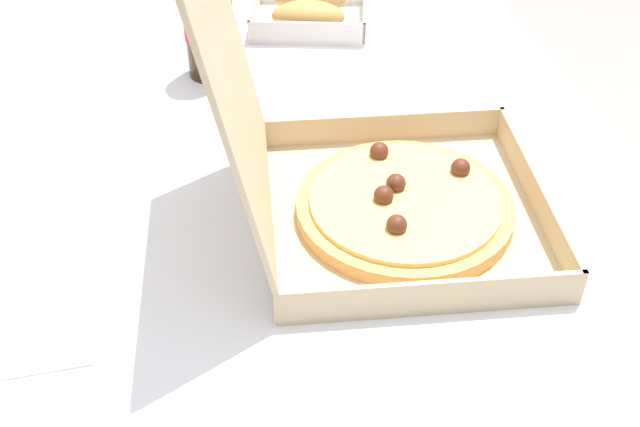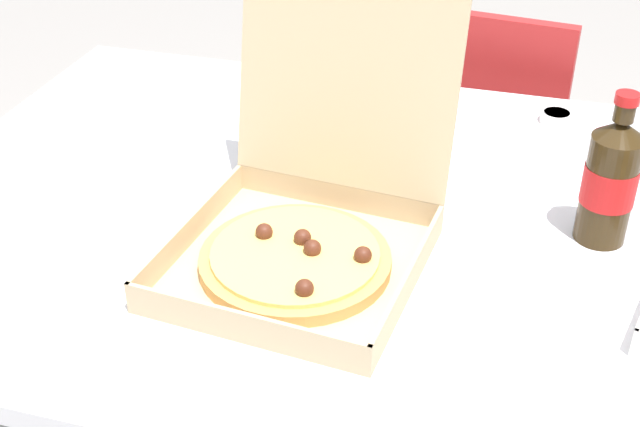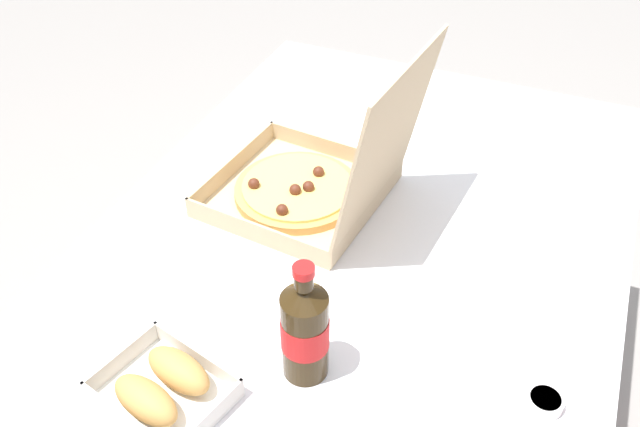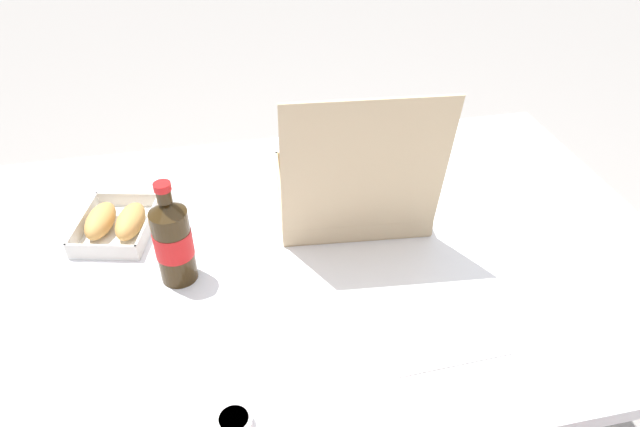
# 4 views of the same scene
# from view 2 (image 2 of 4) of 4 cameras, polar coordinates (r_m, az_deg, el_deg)

# --- Properties ---
(dining_table) EXTENTS (1.49, 0.98, 0.72)m
(dining_table) POSITION_cam_2_polar(r_m,az_deg,el_deg) (1.31, 4.70, -2.70)
(dining_table) COLOR white
(dining_table) RESTS_ON ground_plane
(chair) EXTENTS (0.45, 0.45, 0.83)m
(chair) POSITION_cam_2_polar(r_m,az_deg,el_deg) (2.01, 10.84, 4.41)
(chair) COLOR red
(chair) RESTS_ON ground_plane
(pizza_box_open) EXTENTS (0.36, 0.42, 0.36)m
(pizza_box_open) POSITION_cam_2_polar(r_m,az_deg,el_deg) (1.16, -0.94, -0.62)
(pizza_box_open) COLOR tan
(pizza_box_open) RESTS_ON dining_table
(cola_bottle) EXTENTS (0.07, 0.07, 0.22)m
(cola_bottle) POSITION_cam_2_polar(r_m,az_deg,el_deg) (1.24, 18.71, 2.10)
(cola_bottle) COLOR #33230F
(cola_bottle) RESTS_ON dining_table
(paper_menu) EXTENTS (0.21, 0.16, 0.00)m
(paper_menu) POSITION_cam_2_polar(r_m,az_deg,el_deg) (1.54, 1.15, 6.08)
(paper_menu) COLOR white
(paper_menu) RESTS_ON dining_table
(dipping_sauce_cup) EXTENTS (0.06, 0.06, 0.02)m
(dipping_sauce_cup) POSITION_cam_2_polar(r_m,az_deg,el_deg) (1.59, 15.42, 6.22)
(dipping_sauce_cup) COLOR white
(dipping_sauce_cup) RESTS_ON dining_table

